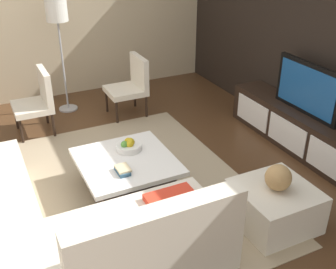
% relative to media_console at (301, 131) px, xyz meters
% --- Properties ---
extents(ground_plane, '(14.00, 14.00, 0.00)m').
position_rel_media_console_xyz_m(ground_plane, '(0.00, -2.40, -0.25)').
color(ground_plane, '#4C301C').
extents(feature_wall_back, '(6.40, 0.12, 2.80)m').
position_rel_media_console_xyz_m(feature_wall_back, '(0.00, 0.30, 1.15)').
color(feature_wall_back, black).
rests_on(feature_wall_back, ground).
extents(side_wall_left, '(0.12, 5.20, 2.80)m').
position_rel_media_console_xyz_m(side_wall_left, '(-3.20, -2.20, 1.15)').
color(side_wall_left, '#C6B28E').
rests_on(side_wall_left, ground).
extents(area_rug, '(3.22, 2.70, 0.01)m').
position_rel_media_console_xyz_m(area_rug, '(-0.10, -2.40, -0.24)').
color(area_rug, tan).
rests_on(area_rug, ground).
extents(media_console, '(2.32, 0.46, 0.50)m').
position_rel_media_console_xyz_m(media_console, '(0.00, 0.00, 0.00)').
color(media_console, black).
rests_on(media_console, ground).
extents(television, '(1.02, 0.06, 0.63)m').
position_rel_media_console_xyz_m(television, '(0.00, 0.00, 0.56)').
color(television, black).
rests_on(television, media_console).
extents(sectional_couch, '(2.38, 2.26, 0.80)m').
position_rel_media_console_xyz_m(sectional_couch, '(0.50, -3.30, 0.03)').
color(sectional_couch, beige).
rests_on(sectional_couch, ground).
extents(coffee_table, '(1.00, 0.98, 0.38)m').
position_rel_media_console_xyz_m(coffee_table, '(-0.10, -2.30, -0.05)').
color(coffee_table, black).
rests_on(coffee_table, ground).
extents(accent_chair_near, '(0.55, 0.49, 0.87)m').
position_rel_media_console_xyz_m(accent_chair_near, '(-1.92, -2.85, 0.24)').
color(accent_chair_near, black).
rests_on(accent_chair_near, ground).
extents(floor_lamp, '(0.30, 0.30, 1.67)m').
position_rel_media_console_xyz_m(floor_lamp, '(-2.49, -2.36, 1.14)').
color(floor_lamp, '#A5A5AA').
rests_on(floor_lamp, ground).
extents(ottoman, '(0.70, 0.70, 0.40)m').
position_rel_media_console_xyz_m(ottoman, '(1.03, -1.24, -0.05)').
color(ottoman, beige).
rests_on(ottoman, ground).
extents(fruit_bowl, '(0.28, 0.28, 0.14)m').
position_rel_media_console_xyz_m(fruit_bowl, '(-0.28, -2.20, 0.18)').
color(fruit_bowl, silver).
rests_on(fruit_bowl, coffee_table).
extents(accent_chair_far, '(0.53, 0.54, 0.87)m').
position_rel_media_console_xyz_m(accent_chair_far, '(-1.93, -1.52, 0.24)').
color(accent_chair_far, black).
rests_on(accent_chair_far, ground).
extents(decorative_ball, '(0.25, 0.25, 0.25)m').
position_rel_media_console_xyz_m(decorative_ball, '(1.03, -1.24, 0.27)').
color(decorative_ball, '#AD8451').
rests_on(decorative_ball, ottoman).
extents(book_stack, '(0.20, 0.13, 0.06)m').
position_rel_media_console_xyz_m(book_stack, '(0.12, -2.42, 0.16)').
color(book_stack, '#2D516B').
rests_on(book_stack, coffee_table).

